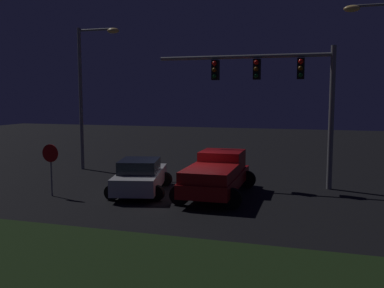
{
  "coord_description": "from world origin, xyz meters",
  "views": [
    {
      "loc": [
        5.34,
        -17.14,
        4.23
      ],
      "look_at": [
        -0.19,
        1.14,
        2.11
      ],
      "focal_mm": 39.99,
      "sensor_mm": 36.0,
      "label": 1
    }
  ],
  "objects_px": {
    "traffic_signal_gantry": "(277,82)",
    "street_lamp_left": "(88,81)",
    "stop_sign": "(51,160)",
    "pickup_truck": "(217,172)",
    "car_sedan": "(140,176)"
  },
  "relations": [
    {
      "from": "street_lamp_left",
      "to": "car_sedan",
      "type": "bearing_deg",
      "value": -42.24
    },
    {
      "from": "car_sedan",
      "to": "stop_sign",
      "type": "bearing_deg",
      "value": 103.15
    },
    {
      "from": "pickup_truck",
      "to": "stop_sign",
      "type": "bearing_deg",
      "value": 107.5
    },
    {
      "from": "pickup_truck",
      "to": "street_lamp_left",
      "type": "height_order",
      "value": "street_lamp_left"
    },
    {
      "from": "traffic_signal_gantry",
      "to": "pickup_truck",
      "type": "bearing_deg",
      "value": -129.72
    },
    {
      "from": "traffic_signal_gantry",
      "to": "street_lamp_left",
      "type": "distance_m",
      "value": 10.91
    },
    {
      "from": "car_sedan",
      "to": "traffic_signal_gantry",
      "type": "bearing_deg",
      "value": -73.54
    },
    {
      "from": "pickup_truck",
      "to": "traffic_signal_gantry",
      "type": "bearing_deg",
      "value": -40.76
    },
    {
      "from": "pickup_truck",
      "to": "stop_sign",
      "type": "height_order",
      "value": "stop_sign"
    },
    {
      "from": "car_sedan",
      "to": "stop_sign",
      "type": "height_order",
      "value": "stop_sign"
    },
    {
      "from": "car_sedan",
      "to": "stop_sign",
      "type": "relative_size",
      "value": 2.11
    },
    {
      "from": "street_lamp_left",
      "to": "traffic_signal_gantry",
      "type": "bearing_deg",
      "value": -8.23
    },
    {
      "from": "stop_sign",
      "to": "pickup_truck",
      "type": "bearing_deg",
      "value": 18.54
    },
    {
      "from": "traffic_signal_gantry",
      "to": "street_lamp_left",
      "type": "height_order",
      "value": "street_lamp_left"
    },
    {
      "from": "pickup_truck",
      "to": "traffic_signal_gantry",
      "type": "relative_size",
      "value": 0.65
    }
  ]
}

